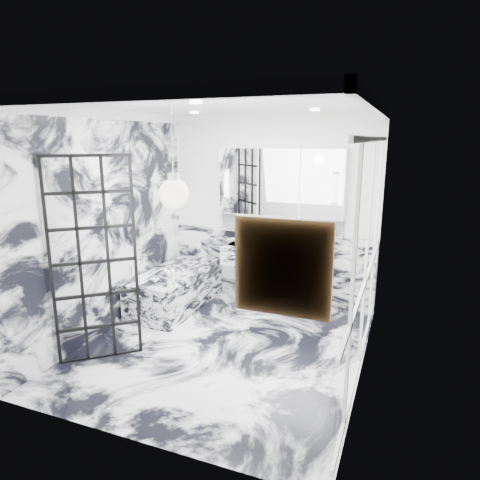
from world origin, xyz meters
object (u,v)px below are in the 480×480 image
at_px(crittall_door, 94,262).
at_px(bathtub, 176,289).
at_px(trough_sink, 275,257).
at_px(mirror_cabinet, 280,183).

relative_size(crittall_door, bathtub, 1.38).
bearing_deg(trough_sink, bathtub, -153.52).
height_order(crittall_door, trough_sink, crittall_door).
height_order(crittall_door, bathtub, crittall_door).
bearing_deg(crittall_door, bathtub, 48.02).
distance_m(crittall_door, bathtub, 1.87).
bearing_deg(mirror_cabinet, crittall_door, -118.62).
relative_size(trough_sink, bathtub, 0.97).
bearing_deg(trough_sink, crittall_door, -120.36).
bearing_deg(bathtub, mirror_cabinet, 32.06).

